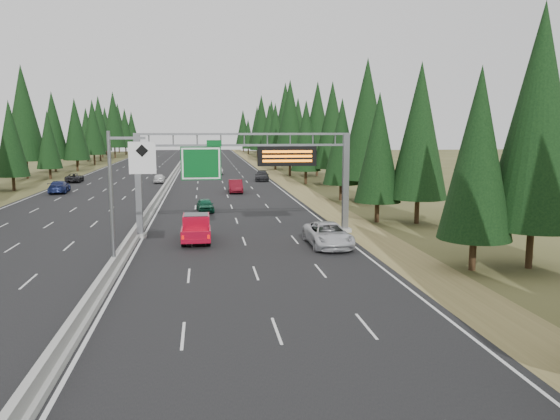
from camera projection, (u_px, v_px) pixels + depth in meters
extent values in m
cube|color=black|center=(171.00, 181.00, 85.20)|extent=(32.00, 260.00, 0.08)
cube|color=olive|center=(283.00, 180.00, 87.64)|extent=(3.60, 260.00, 0.06)
cube|color=#454520|center=(51.00, 183.00, 82.76)|extent=(3.60, 260.00, 0.06)
cube|color=gray|center=(171.00, 180.00, 85.17)|extent=(0.70, 260.00, 0.30)
cube|color=gray|center=(170.00, 178.00, 85.11)|extent=(0.30, 260.00, 0.60)
cube|color=slate|center=(138.00, 186.00, 40.58)|extent=(0.45, 0.45, 7.80)
cube|color=gray|center=(140.00, 235.00, 41.14)|extent=(0.90, 0.90, 0.30)
cube|color=slate|center=(346.00, 183.00, 42.75)|extent=(0.45, 0.45, 7.80)
cube|color=gray|center=(345.00, 230.00, 43.31)|extent=(0.90, 0.90, 0.30)
cube|color=slate|center=(244.00, 134.00, 41.11)|extent=(15.85, 0.35, 0.16)
cube|color=slate|center=(244.00, 145.00, 41.23)|extent=(15.85, 0.35, 0.16)
cube|color=#054C19|center=(201.00, 163.00, 40.73)|extent=(3.00, 0.10, 2.50)
cube|color=silver|center=(201.00, 163.00, 40.67)|extent=(2.85, 0.02, 2.35)
cube|color=#054C19|center=(214.00, 143.00, 40.65)|extent=(1.10, 0.10, 0.45)
cube|color=black|center=(287.00, 156.00, 41.50)|extent=(4.50, 0.40, 1.50)
cube|color=orange|center=(287.00, 152.00, 41.23)|extent=(3.80, 0.02, 0.18)
cube|color=orange|center=(287.00, 156.00, 41.28)|extent=(3.80, 0.02, 0.18)
cube|color=orange|center=(287.00, 161.00, 41.34)|extent=(3.80, 0.02, 0.18)
cylinder|color=slate|center=(111.00, 202.00, 30.73)|extent=(0.20, 0.20, 8.00)
cube|color=gray|center=(115.00, 270.00, 31.30)|extent=(0.50, 0.50, 0.20)
cube|color=slate|center=(127.00, 138.00, 30.33)|extent=(2.00, 0.15, 0.15)
cube|color=silver|center=(142.00, 158.00, 30.49)|extent=(1.50, 0.06, 1.80)
cylinder|color=black|center=(473.00, 254.00, 31.80)|extent=(0.40, 0.40, 1.88)
cone|color=black|center=(478.00, 153.00, 30.93)|extent=(4.23, 4.23, 9.86)
cylinder|color=black|center=(530.00, 248.00, 32.19)|extent=(0.40, 0.40, 2.45)
cone|color=black|center=(539.00, 117.00, 31.06)|extent=(5.50, 5.50, 12.84)
cylinder|color=black|center=(377.00, 212.00, 48.18)|extent=(0.40, 0.40, 1.82)
cone|color=black|center=(379.00, 147.00, 47.34)|extent=(4.09, 4.09, 9.55)
cylinder|color=black|center=(417.00, 211.00, 47.46)|extent=(0.40, 0.40, 2.21)
cone|color=black|center=(420.00, 131.00, 46.44)|extent=(4.98, 4.98, 11.62)
cylinder|color=black|center=(341.00, 192.00, 63.02)|extent=(0.40, 0.40, 1.87)
cone|color=black|center=(342.00, 141.00, 62.16)|extent=(4.20, 4.20, 9.80)
cylinder|color=black|center=(365.00, 190.00, 61.75)|extent=(0.40, 0.40, 2.55)
cone|color=black|center=(367.00, 119.00, 60.58)|extent=(5.74, 5.74, 13.39)
cylinder|color=black|center=(306.00, 177.00, 81.53)|extent=(0.40, 0.40, 1.99)
cone|color=black|center=(306.00, 135.00, 80.62)|extent=(4.47, 4.47, 10.44)
cylinder|color=black|center=(331.00, 176.00, 80.93)|extent=(0.40, 0.40, 2.41)
cone|color=black|center=(332.00, 125.00, 79.82)|extent=(5.43, 5.43, 12.67)
cylinder|color=black|center=(290.00, 168.00, 95.60)|extent=(0.40, 0.40, 2.66)
cone|color=black|center=(290.00, 120.00, 94.37)|extent=(5.98, 5.98, 13.95)
cylinder|color=black|center=(317.00, 168.00, 95.82)|extent=(0.40, 0.40, 2.61)
cone|color=black|center=(317.00, 121.00, 94.62)|extent=(5.88, 5.88, 13.72)
cylinder|color=black|center=(275.00, 164.00, 110.46)|extent=(0.40, 0.40, 2.13)
cone|color=black|center=(275.00, 131.00, 109.48)|extent=(4.79, 4.79, 11.19)
cylinder|color=black|center=(298.00, 163.00, 112.47)|extent=(0.40, 0.40, 2.32)
cone|color=black|center=(298.00, 128.00, 111.40)|extent=(5.22, 5.22, 12.18)
cylinder|color=black|center=(269.00, 159.00, 126.94)|extent=(0.40, 0.40, 2.22)
cone|color=black|center=(269.00, 129.00, 125.92)|extent=(4.99, 4.99, 11.64)
cylinder|color=black|center=(285.00, 158.00, 127.57)|extent=(0.40, 0.40, 3.00)
cone|color=black|center=(285.00, 117.00, 126.18)|extent=(6.76, 6.76, 15.77)
cylinder|color=black|center=(262.00, 155.00, 143.08)|extent=(0.40, 0.40, 2.71)
cone|color=black|center=(261.00, 122.00, 141.83)|extent=(6.10, 6.10, 14.23)
cylinder|color=black|center=(272.00, 155.00, 146.98)|extent=(0.40, 0.40, 2.23)
cone|color=black|center=(272.00, 129.00, 145.95)|extent=(5.03, 5.03, 11.73)
cylinder|color=black|center=(257.00, 153.00, 161.42)|extent=(0.40, 0.40, 2.37)
cone|color=black|center=(257.00, 127.00, 160.32)|extent=(5.32, 5.32, 12.42)
cylinder|color=black|center=(271.00, 152.00, 159.95)|extent=(0.40, 0.40, 2.64)
cone|color=black|center=(271.00, 124.00, 158.73)|extent=(5.95, 5.95, 13.88)
cylinder|color=black|center=(248.00, 151.00, 177.26)|extent=(0.40, 0.40, 1.81)
cone|color=black|center=(248.00, 134.00, 176.43)|extent=(4.07, 4.07, 9.51)
cylinder|color=black|center=(262.00, 151.00, 177.04)|extent=(0.40, 0.40, 2.14)
cone|color=black|center=(262.00, 130.00, 176.05)|extent=(4.82, 4.82, 11.25)
cylinder|color=black|center=(243.00, 149.00, 194.35)|extent=(0.40, 0.40, 2.38)
cone|color=black|center=(243.00, 128.00, 193.25)|extent=(5.36, 5.36, 12.50)
cylinder|color=black|center=(259.00, 148.00, 193.37)|extent=(0.40, 0.40, 2.59)
cone|color=black|center=(259.00, 125.00, 192.18)|extent=(5.82, 5.82, 13.58)
cylinder|color=black|center=(14.00, 184.00, 72.57)|extent=(0.40, 0.40, 1.91)
cone|color=black|center=(10.00, 138.00, 71.68)|extent=(4.30, 4.30, 10.04)
cylinder|color=black|center=(50.00, 174.00, 89.01)|extent=(0.40, 0.40, 1.78)
cone|color=black|center=(48.00, 140.00, 88.19)|extent=(4.01, 4.01, 9.35)
cylinder|color=black|center=(27.00, 170.00, 90.44)|extent=(0.40, 0.40, 2.97)
cone|color=black|center=(23.00, 113.00, 89.07)|extent=(6.68, 6.68, 15.58)
cylinder|color=black|center=(77.00, 166.00, 105.41)|extent=(0.40, 0.40, 2.24)
cone|color=black|center=(75.00, 129.00, 104.38)|extent=(5.05, 5.05, 11.77)
cylinder|color=black|center=(55.00, 165.00, 105.18)|extent=(0.40, 0.40, 2.45)
cone|color=black|center=(53.00, 125.00, 104.05)|extent=(5.51, 5.51, 12.85)
cylinder|color=black|center=(95.00, 160.00, 124.88)|extent=(0.40, 0.40, 2.37)
cone|color=black|center=(93.00, 127.00, 123.78)|extent=(5.32, 5.32, 12.42)
cylinder|color=black|center=(78.00, 161.00, 123.80)|extent=(0.40, 0.40, 1.84)
cone|color=black|center=(77.00, 136.00, 122.95)|extent=(4.13, 4.13, 9.64)
cylinder|color=black|center=(101.00, 156.00, 139.58)|extent=(0.40, 0.40, 2.63)
cone|color=black|center=(99.00, 123.00, 138.37)|extent=(5.93, 5.93, 13.83)
cylinder|color=black|center=(88.00, 157.00, 139.42)|extent=(0.40, 0.40, 2.17)
cone|color=black|center=(86.00, 130.00, 138.42)|extent=(4.89, 4.89, 11.41)
cylinder|color=black|center=(115.00, 153.00, 154.41)|extent=(0.40, 0.40, 2.97)
cone|color=black|center=(114.00, 119.00, 153.04)|extent=(6.69, 6.69, 15.60)
cylinder|color=black|center=(103.00, 154.00, 156.00)|extent=(0.40, 0.40, 2.24)
cone|color=black|center=(101.00, 129.00, 154.96)|extent=(5.04, 5.04, 11.76)
cylinder|color=black|center=(126.00, 151.00, 173.25)|extent=(0.40, 0.40, 2.34)
cone|color=black|center=(125.00, 128.00, 172.17)|extent=(5.26, 5.26, 12.28)
cylinder|color=black|center=(106.00, 151.00, 170.54)|extent=(0.40, 0.40, 2.39)
cone|color=black|center=(105.00, 127.00, 169.44)|extent=(5.39, 5.39, 12.57)
cylinder|color=black|center=(132.00, 149.00, 190.00)|extent=(0.40, 0.40, 2.27)
cone|color=black|center=(132.00, 129.00, 188.96)|extent=(5.10, 5.10, 11.90)
cylinder|color=black|center=(119.00, 149.00, 188.14)|extent=(0.40, 0.40, 2.71)
cone|color=black|center=(118.00, 124.00, 186.89)|extent=(6.09, 6.09, 14.21)
imported|color=silver|center=(328.00, 235.00, 37.95)|extent=(2.77, 5.89, 1.63)
cylinder|color=black|center=(184.00, 241.00, 37.86)|extent=(0.30, 0.81, 0.81)
cylinder|color=black|center=(209.00, 240.00, 38.10)|extent=(0.30, 0.81, 0.81)
cylinder|color=black|center=(185.00, 232.00, 41.13)|extent=(0.30, 0.81, 0.81)
cylinder|color=black|center=(208.00, 231.00, 41.37)|extent=(0.30, 0.81, 0.81)
cube|color=#A80A23|center=(196.00, 234.00, 39.64)|extent=(2.02, 5.67, 0.30)
cube|color=#A80A23|center=(196.00, 222.00, 40.43)|extent=(1.92, 2.23, 1.11)
cube|color=black|center=(196.00, 218.00, 40.38)|extent=(1.72, 1.92, 0.56)
cube|color=#A80A23|center=(182.00, 233.00, 37.97)|extent=(0.10, 2.43, 0.61)
cube|color=#A80A23|center=(210.00, 232.00, 38.23)|extent=(0.10, 2.43, 0.61)
cube|color=#A80A23|center=(196.00, 236.00, 36.91)|extent=(2.02, 0.10, 0.61)
imported|color=#14593C|center=(205.00, 205.00, 53.89)|extent=(1.85, 3.89, 1.29)
imported|color=maroon|center=(236.00, 186.00, 69.97)|extent=(1.79, 4.97, 1.63)
imported|color=black|center=(262.00, 176.00, 85.96)|extent=(2.66, 5.49, 1.54)
imported|color=silver|center=(216.00, 170.00, 98.48)|extent=(2.60, 5.53, 1.53)
imported|color=black|center=(200.00, 156.00, 149.75)|extent=(1.63, 3.83, 1.29)
imported|color=navy|center=(59.00, 187.00, 69.57)|extent=(2.68, 5.59, 1.57)
imported|color=silver|center=(160.00, 178.00, 82.73)|extent=(1.65, 4.06, 1.38)
imported|color=black|center=(75.00, 178.00, 83.62)|extent=(2.51, 4.98, 1.35)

